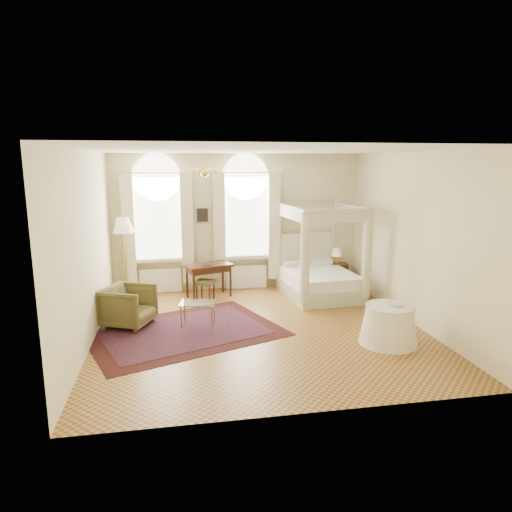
{
  "coord_description": "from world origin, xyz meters",
  "views": [
    {
      "loc": [
        -1.52,
        -8.01,
        3.08
      ],
      "look_at": [
        -0.01,
        0.4,
        1.33
      ],
      "focal_mm": 32.0,
      "sensor_mm": 36.0,
      "label": 1
    }
  ],
  "objects_px": {
    "canopy_bed": "(320,276)",
    "writing_desk": "(209,269)",
    "coffee_table": "(198,305)",
    "floor_lamp": "(123,229)",
    "side_table": "(389,325)",
    "armchair": "(129,306)",
    "stool": "(205,284)",
    "nightstand": "(339,274)"
  },
  "relations": [
    {
      "from": "coffee_table",
      "to": "floor_lamp",
      "type": "xyz_separation_m",
      "value": [
        -1.54,
        2.27,
        1.18
      ]
    },
    {
      "from": "canopy_bed",
      "to": "writing_desk",
      "type": "height_order",
      "value": "canopy_bed"
    },
    {
      "from": "writing_desk",
      "to": "coffee_table",
      "type": "xyz_separation_m",
      "value": [
        -0.36,
        -1.86,
        -0.26
      ]
    },
    {
      "from": "armchair",
      "to": "floor_lamp",
      "type": "relative_size",
      "value": 0.46
    },
    {
      "from": "stool",
      "to": "coffee_table",
      "type": "height_order",
      "value": "stool"
    },
    {
      "from": "canopy_bed",
      "to": "side_table",
      "type": "height_order",
      "value": "canopy_bed"
    },
    {
      "from": "stool",
      "to": "armchair",
      "type": "height_order",
      "value": "armchair"
    },
    {
      "from": "stool",
      "to": "armchair",
      "type": "relative_size",
      "value": 0.62
    },
    {
      "from": "armchair",
      "to": "side_table",
      "type": "distance_m",
      "value": 4.81
    },
    {
      "from": "writing_desk",
      "to": "coffee_table",
      "type": "height_order",
      "value": "writing_desk"
    },
    {
      "from": "stool",
      "to": "floor_lamp",
      "type": "height_order",
      "value": "floor_lamp"
    },
    {
      "from": "coffee_table",
      "to": "nightstand",
      "type": "bearing_deg",
      "value": 31.65
    },
    {
      "from": "nightstand",
      "to": "floor_lamp",
      "type": "bearing_deg",
      "value": 180.0
    },
    {
      "from": "nightstand",
      "to": "armchair",
      "type": "distance_m",
      "value": 5.4
    },
    {
      "from": "coffee_table",
      "to": "floor_lamp",
      "type": "height_order",
      "value": "floor_lamp"
    },
    {
      "from": "coffee_table",
      "to": "side_table",
      "type": "height_order",
      "value": "side_table"
    },
    {
      "from": "canopy_bed",
      "to": "armchair",
      "type": "distance_m",
      "value": 4.42
    },
    {
      "from": "floor_lamp",
      "to": "side_table",
      "type": "height_order",
      "value": "floor_lamp"
    },
    {
      "from": "nightstand",
      "to": "writing_desk",
      "type": "distance_m",
      "value": 3.37
    },
    {
      "from": "stool",
      "to": "floor_lamp",
      "type": "xyz_separation_m",
      "value": [
        -1.8,
        0.65,
        1.2
      ]
    },
    {
      "from": "nightstand",
      "to": "coffee_table",
      "type": "relative_size",
      "value": 0.79
    },
    {
      "from": "canopy_bed",
      "to": "nightstand",
      "type": "xyz_separation_m",
      "value": [
        0.76,
        0.77,
        -0.19
      ]
    },
    {
      "from": "writing_desk",
      "to": "floor_lamp",
      "type": "xyz_separation_m",
      "value": [
        -1.9,
        0.41,
        0.92
      ]
    },
    {
      "from": "canopy_bed",
      "to": "armchair",
      "type": "relative_size",
      "value": 2.47
    },
    {
      "from": "nightstand",
      "to": "writing_desk",
      "type": "height_order",
      "value": "writing_desk"
    },
    {
      "from": "stool",
      "to": "canopy_bed",
      "type": "bearing_deg",
      "value": -2.5
    },
    {
      "from": "canopy_bed",
      "to": "floor_lamp",
      "type": "xyz_separation_m",
      "value": [
        -4.46,
        0.77,
        1.1
      ]
    },
    {
      "from": "stool",
      "to": "coffee_table",
      "type": "relative_size",
      "value": 0.71
    },
    {
      "from": "canopy_bed",
      "to": "side_table",
      "type": "distance_m",
      "value": 3.01
    },
    {
      "from": "nightstand",
      "to": "coffee_table",
      "type": "distance_m",
      "value": 4.33
    },
    {
      "from": "side_table",
      "to": "canopy_bed",
      "type": "bearing_deg",
      "value": 95.26
    },
    {
      "from": "nightstand",
      "to": "coffee_table",
      "type": "xyz_separation_m",
      "value": [
        -3.69,
        -2.27,
        0.12
      ]
    },
    {
      "from": "canopy_bed",
      "to": "floor_lamp",
      "type": "distance_m",
      "value": 4.66
    },
    {
      "from": "canopy_bed",
      "to": "floor_lamp",
      "type": "relative_size",
      "value": 1.14
    },
    {
      "from": "nightstand",
      "to": "side_table",
      "type": "height_order",
      "value": "side_table"
    },
    {
      "from": "side_table",
      "to": "writing_desk",
      "type": "bearing_deg",
      "value": 130.29
    },
    {
      "from": "armchair",
      "to": "side_table",
      "type": "height_order",
      "value": "armchair"
    },
    {
      "from": "canopy_bed",
      "to": "nightstand",
      "type": "bearing_deg",
      "value": 45.13
    },
    {
      "from": "canopy_bed",
      "to": "coffee_table",
      "type": "distance_m",
      "value": 3.29
    },
    {
      "from": "coffee_table",
      "to": "floor_lamp",
      "type": "bearing_deg",
      "value": 124.15
    },
    {
      "from": "side_table",
      "to": "armchair",
      "type": "bearing_deg",
      "value": 159.37
    },
    {
      "from": "canopy_bed",
      "to": "armchair",
      "type": "height_order",
      "value": "canopy_bed"
    }
  ]
}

